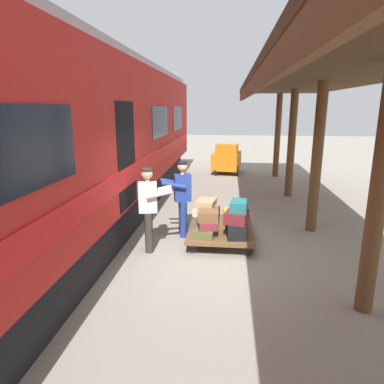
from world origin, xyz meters
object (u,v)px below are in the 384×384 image
at_px(suitcase_burgundy_valise, 207,224).
at_px(baggage_tug, 227,159).
at_px(suitcase_teal_softside, 239,206).
at_px(suitcase_tan_vintage, 206,203).
at_px(suitcase_slate_roller, 207,221).
at_px(train_car, 51,149).
at_px(suitcase_cream_canvas, 205,211).
at_px(porter_by_door, 149,207).
at_px(suitcase_black_hardshell, 236,230).
at_px(luggage_cart, 221,229).
at_px(suitcase_red_plastic, 208,214).
at_px(porter_in_overalls, 182,196).
at_px(suitcase_olive_duffel, 205,231).
at_px(suitcase_brown_leather, 208,216).
at_px(suitcase_maroon_trunk, 236,217).
at_px(suitcase_navy_fabric, 235,222).
at_px(suitcase_yellow_case, 235,216).

bearing_deg(suitcase_burgundy_valise, baggage_tug, -92.16).
relative_size(suitcase_teal_softside, suitcase_tan_vintage, 0.88).
relative_size(suitcase_slate_roller, suitcase_burgundy_valise, 1.15).
height_order(train_car, suitcase_cream_canvas, train_car).
bearing_deg(porter_by_door, suitcase_black_hardshell, -173.68).
bearing_deg(suitcase_burgundy_valise, luggage_cart, -118.63).
bearing_deg(suitcase_red_plastic, porter_in_overalls, 29.66).
relative_size(suitcase_olive_duffel, suitcase_teal_softside, 1.16).
bearing_deg(porter_by_door, porter_in_overalls, -121.03).
distance_m(train_car, suitcase_black_hardshell, 3.96).
height_order(suitcase_red_plastic, suitcase_brown_leather, suitcase_brown_leather).
distance_m(suitcase_slate_roller, porter_by_door, 1.39).
relative_size(suitcase_maroon_trunk, suitcase_cream_canvas, 0.88).
bearing_deg(suitcase_brown_leather, suitcase_teal_softside, -176.78).
bearing_deg(suitcase_navy_fabric, porter_in_overalls, -8.74).
xyz_separation_m(suitcase_maroon_trunk, suitcase_brown_leather, (0.57, -0.00, 0.01)).
bearing_deg(porter_in_overalls, suitcase_red_plastic, -150.34).
bearing_deg(suitcase_tan_vintage, suitcase_cream_canvas, 61.70).
bearing_deg(suitcase_tan_vintage, suitcase_burgundy_valise, 96.30).
relative_size(suitcase_burgundy_valise, suitcase_cream_canvas, 0.91).
bearing_deg(porter_by_door, train_car, 2.43).
bearing_deg(suitcase_teal_softside, porter_by_door, 7.59).
xyz_separation_m(suitcase_olive_duffel, suitcase_tan_vintage, (0.02, -0.54, 0.45)).
xyz_separation_m(train_car, suitcase_red_plastic, (-2.98, -1.29, -1.62)).
relative_size(suitcase_slate_roller, suitcase_yellow_case, 0.96).
height_order(suitcase_olive_duffel, porter_in_overalls, porter_in_overalls).
relative_size(luggage_cart, suitcase_red_plastic, 3.69).
xyz_separation_m(suitcase_yellow_case, suitcase_brown_leather, (0.56, 1.01, 0.31)).
bearing_deg(porter_in_overalls, suitcase_navy_fabric, 171.26).
bearing_deg(suitcase_black_hardshell, suitcase_yellow_case, -90.00).
distance_m(suitcase_slate_roller, suitcase_teal_softside, 0.95).
relative_size(suitcase_olive_duffel, porter_by_door, 0.32).
bearing_deg(porter_in_overalls, suitcase_black_hardshell, 149.83).
distance_m(luggage_cart, suitcase_maroon_trunk, 0.75).
height_order(suitcase_navy_fabric, baggage_tug, baggage_tug).
height_order(suitcase_burgundy_valise, porter_in_overalls, porter_in_overalls).
bearing_deg(suitcase_yellow_case, suitcase_olive_duffel, 58.73).
relative_size(suitcase_burgundy_valise, suitcase_tan_vintage, 0.92).
relative_size(luggage_cart, suitcase_tan_vintage, 3.45).
xyz_separation_m(suitcase_tan_vintage, porter_by_door, (1.08, 0.73, 0.10)).
bearing_deg(porter_by_door, suitcase_cream_canvas, -146.65).
bearing_deg(suitcase_red_plastic, suitcase_yellow_case, 180.00).
bearing_deg(suitcase_navy_fabric, suitcase_tan_vintage, -3.09).
xyz_separation_m(suitcase_brown_leather, suitcase_tan_vintage, (0.07, -0.53, 0.11)).
xyz_separation_m(suitcase_brown_leather, baggage_tug, (-0.30, -8.40, -0.09)).
relative_size(suitcase_brown_leather, suitcase_cream_canvas, 0.76).
relative_size(suitcase_slate_roller, suitcase_maroon_trunk, 1.20).
bearing_deg(porter_by_door, suitcase_brown_leather, -170.13).
xyz_separation_m(train_car, porter_in_overalls, (-2.41, -0.96, -1.14)).
bearing_deg(suitcase_teal_softside, suitcase_black_hardshell, 43.11).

